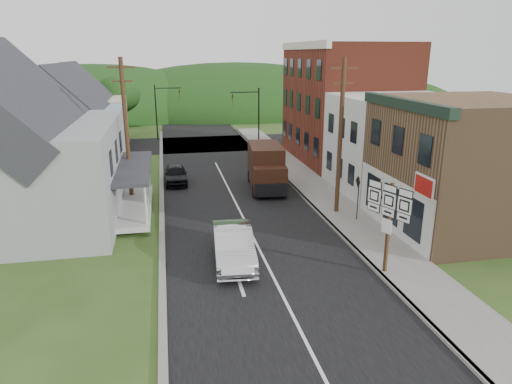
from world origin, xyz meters
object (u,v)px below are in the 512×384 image
silver_sedan (233,245)px  delivery_van (266,168)px  route_sign_cluster (389,215)px  dark_sedan (176,174)px  warning_sign (358,191)px

silver_sedan → delivery_van: (4.05, 11.26, 0.73)m
delivery_van → route_sign_cluster: (2.13, -13.77, 1.17)m
dark_sedan → warning_sign: bearing=-46.1°
dark_sedan → delivery_van: (6.21, -2.72, 0.87)m
silver_sedan → warning_sign: size_ratio=1.93×
warning_sign → silver_sedan: bearing=-149.7°
silver_sedan → delivery_van: 11.99m
dark_sedan → route_sign_cluster: bearing=-63.2°
warning_sign → delivery_van: bearing=119.5°
route_sign_cluster → warning_sign: (1.46, 6.35, -0.93)m
dark_sedan → route_sign_cluster: 18.59m
silver_sedan → route_sign_cluster: bearing=-18.3°
delivery_van → route_sign_cluster: size_ratio=1.43×
dark_sedan → silver_sedan: bearing=-81.3°
silver_sedan → dark_sedan: 14.14m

